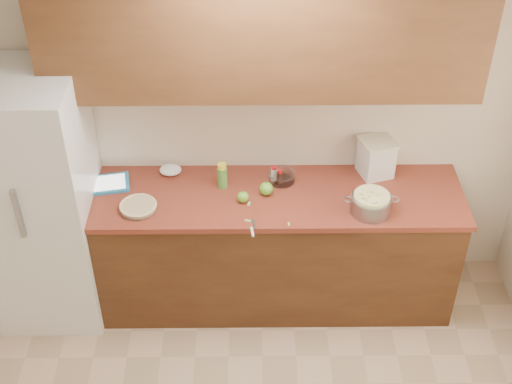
{
  "coord_description": "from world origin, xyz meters",
  "views": [
    {
      "loc": [
        -0.07,
        -2.16,
        3.78
      ],
      "look_at": [
        -0.04,
        1.43,
        0.98
      ],
      "focal_mm": 50.0,
      "sensor_mm": 36.0,
      "label": 1
    }
  ],
  "objects_px": {
    "flour_canister": "(376,157)",
    "tablet": "(108,184)",
    "colander": "(371,203)",
    "pie": "(138,207)"
  },
  "relations": [
    {
      "from": "colander",
      "to": "tablet",
      "type": "relative_size",
      "value": 1.13
    },
    {
      "from": "tablet",
      "to": "pie",
      "type": "bearing_deg",
      "value": -58.13
    },
    {
      "from": "pie",
      "to": "tablet",
      "type": "height_order",
      "value": "pie"
    },
    {
      "from": "pie",
      "to": "tablet",
      "type": "relative_size",
      "value": 0.79
    },
    {
      "from": "pie",
      "to": "colander",
      "type": "relative_size",
      "value": 0.7
    },
    {
      "from": "colander",
      "to": "flour_canister",
      "type": "relative_size",
      "value": 1.31
    },
    {
      "from": "flour_canister",
      "to": "tablet",
      "type": "bearing_deg",
      "value": -176.39
    },
    {
      "from": "tablet",
      "to": "colander",
      "type": "bearing_deg",
      "value": -20.11
    },
    {
      "from": "pie",
      "to": "tablet",
      "type": "distance_m",
      "value": 0.35
    },
    {
      "from": "pie",
      "to": "tablet",
      "type": "bearing_deg",
      "value": 132.31
    }
  ]
}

